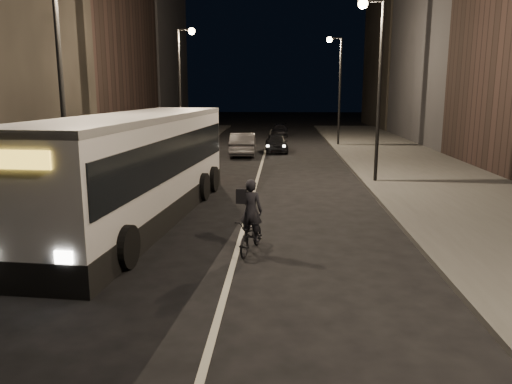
# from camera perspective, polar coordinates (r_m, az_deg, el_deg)

# --- Properties ---
(ground) EXTENTS (180.00, 180.00, 0.00)m
(ground) POSITION_cam_1_polar(r_m,az_deg,el_deg) (12.20, -2.91, -9.22)
(ground) COLOR black
(ground) RESTS_ON ground
(sidewalk_right) EXTENTS (7.00, 70.00, 0.16)m
(sidewalk_right) POSITION_cam_1_polar(r_m,az_deg,el_deg) (26.71, 18.81, 1.80)
(sidewalk_right) COLOR #383835
(sidewalk_right) RESTS_ON ground
(sidewalk_left) EXTENTS (7.00, 70.00, 0.16)m
(sidewalk_left) POSITION_cam_1_polar(r_m,az_deg,el_deg) (27.46, -17.76, 2.12)
(sidewalk_left) COLOR #383835
(sidewalk_left) RESTS_ON ground
(building_row_right) EXTENTS (8.00, 61.00, 21.00)m
(building_row_right) POSITION_cam_1_polar(r_m,az_deg,el_deg) (42.02, 25.01, 18.99)
(building_row_right) COLOR black
(building_row_right) RESTS_ON ground
(building_row_left) EXTENTS (8.00, 61.00, 22.00)m
(building_row_left) POSITION_cam_1_polar(r_m,az_deg,el_deg) (43.91, -21.41, 19.55)
(building_row_left) COLOR black
(building_row_left) RESTS_ON ground
(streetlight_right_mid) EXTENTS (1.20, 0.44, 8.12)m
(streetlight_right_mid) POSITION_cam_1_polar(r_m,az_deg,el_deg) (23.72, 13.40, 13.76)
(streetlight_right_mid) COLOR black
(streetlight_right_mid) RESTS_ON sidewalk_right
(streetlight_right_far) EXTENTS (1.20, 0.44, 8.12)m
(streetlight_right_far) POSITION_cam_1_polar(r_m,az_deg,el_deg) (39.57, 9.21, 12.92)
(streetlight_right_far) COLOR black
(streetlight_right_far) RESTS_ON sidewalk_right
(streetlight_left_near) EXTENTS (1.20, 0.44, 8.12)m
(streetlight_left_near) POSITION_cam_1_polar(r_m,az_deg,el_deg) (16.71, -20.73, 14.40)
(streetlight_left_near) COLOR black
(streetlight_left_near) RESTS_ON sidewalk_left
(streetlight_left_far) EXTENTS (1.20, 0.44, 8.12)m
(streetlight_left_far) POSITION_cam_1_polar(r_m,az_deg,el_deg) (33.99, -8.32, 13.19)
(streetlight_left_far) COLOR black
(streetlight_left_far) RESTS_ON sidewalk_left
(city_bus) EXTENTS (3.95, 13.34, 3.55)m
(city_bus) POSITION_cam_1_polar(r_m,az_deg,el_deg) (17.11, -13.37, 3.21)
(city_bus) COLOR silver
(city_bus) RESTS_ON ground
(cyclist_on_bicycle) EXTENTS (1.02, 1.88, 2.05)m
(cyclist_on_bicycle) POSITION_cam_1_polar(r_m,az_deg,el_deg) (13.46, -0.55, -4.13)
(cyclist_on_bicycle) COLOR black
(cyclist_on_bicycle) RESTS_ON ground
(car_near) EXTENTS (1.77, 3.87, 1.29)m
(car_near) POSITION_cam_1_polar(r_m,az_deg,el_deg) (35.59, 2.33, 5.62)
(car_near) COLOR black
(car_near) RESTS_ON ground
(car_mid) EXTENTS (1.77, 4.70, 1.53)m
(car_mid) POSITION_cam_1_polar(r_m,az_deg,el_deg) (33.69, -1.48, 5.50)
(car_mid) COLOR #363638
(car_mid) RESTS_ON ground
(car_far) EXTENTS (1.63, 3.91, 1.13)m
(car_far) POSITION_cam_1_polar(r_m,az_deg,el_deg) (48.07, 2.74, 7.06)
(car_far) COLOR black
(car_far) RESTS_ON ground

